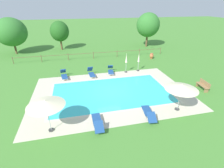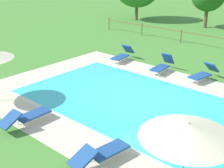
{
  "view_description": "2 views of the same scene",
  "coord_description": "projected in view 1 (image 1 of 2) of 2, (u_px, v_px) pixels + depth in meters",
  "views": [
    {
      "loc": [
        -2.95,
        -13.12,
        7.58
      ],
      "look_at": [
        0.21,
        0.5,
        0.6
      ],
      "focal_mm": 26.22,
      "sensor_mm": 36.0,
      "label": 1
    },
    {
      "loc": [
        7.49,
        -10.11,
        5.92
      ],
      "look_at": [
        -1.03,
        -0.47,
        0.75
      ],
      "focal_mm": 49.91,
      "sensor_mm": 36.0,
      "label": 2
    }
  ],
  "objects": [
    {
      "name": "ground_plane",
      "position": [
        111.0,
        92.0,
        15.42
      ],
      "size": [
        160.0,
        160.0,
        0.0
      ],
      "primitive_type": "plane",
      "color": "#478433"
    },
    {
      "name": "pool_deck_paving",
      "position": [
        111.0,
        92.0,
        15.41
      ],
      "size": [
        14.28,
        9.57,
        0.01
      ],
      "primitive_type": "cube",
      "color": "beige",
      "rests_on": "ground"
    },
    {
      "name": "swimming_pool_water",
      "position": [
        111.0,
        92.0,
        15.41
      ],
      "size": [
        10.7,
        5.99,
        0.01
      ],
      "primitive_type": "cube",
      "color": "#38C6D1",
      "rests_on": "ground"
    },
    {
      "name": "pool_coping_rim",
      "position": [
        111.0,
        92.0,
        15.41
      ],
      "size": [
        11.18,
        6.47,
        0.01
      ],
      "color": "beige",
      "rests_on": "ground"
    },
    {
      "name": "sun_lounger_north_near_steps",
      "position": [
        91.0,
        73.0,
        18.6
      ],
      "size": [
        0.76,
        1.9,
        0.99
      ],
      "color": "navy",
      "rests_on": "ground"
    },
    {
      "name": "sun_lounger_north_mid",
      "position": [
        97.0,
        122.0,
        11.07
      ],
      "size": [
        0.61,
        2.07,
        0.73
      ],
      "color": "navy",
      "rests_on": "ground"
    },
    {
      "name": "sun_lounger_north_far",
      "position": [
        64.0,
        75.0,
        18.11
      ],
      "size": [
        0.87,
        1.99,
        0.93
      ],
      "color": "navy",
      "rests_on": "ground"
    },
    {
      "name": "sun_lounger_north_end",
      "position": [
        148.0,
        113.0,
        11.96
      ],
      "size": [
        0.87,
        2.13,
        0.71
      ],
      "color": "navy",
      "rests_on": "ground"
    },
    {
      "name": "sun_lounger_south_near_corner",
      "position": [
        111.0,
        70.0,
        19.34
      ],
      "size": [
        0.91,
        2.02,
        0.9
      ],
      "color": "navy",
      "rests_on": "ground"
    },
    {
      "name": "patio_umbrella_open_foreground",
      "position": [
        46.0,
        103.0,
        9.86
      ],
      "size": [
        2.32,
        2.32,
        2.37
      ],
      "color": "#383838",
      "rests_on": "ground"
    },
    {
      "name": "patio_umbrella_open_by_bench",
      "position": [
        182.0,
        87.0,
        12.02
      ],
      "size": [
        2.43,
        2.43,
        2.26
      ],
      "color": "#383838",
      "rests_on": "ground"
    },
    {
      "name": "patio_umbrella_closed_row_west",
      "position": [
        139.0,
        59.0,
        19.6
      ],
      "size": [
        0.32,
        0.32,
        2.28
      ],
      "color": "#383838",
      "rests_on": "ground"
    },
    {
      "name": "patio_umbrella_closed_row_mid_west",
      "position": [
        126.0,
        60.0,
        19.15
      ],
      "size": [
        0.32,
        0.32,
        2.33
      ],
      "color": "#383838",
      "rests_on": "ground"
    },
    {
      "name": "wooden_bench_lawn_side",
      "position": [
        203.0,
        85.0,
        15.73
      ],
      "size": [
        0.57,
        1.53,
        0.87
      ],
      "color": "#937047",
      "rests_on": "ground"
    },
    {
      "name": "terracotta_urn_near_fence",
      "position": [
        152.0,
        56.0,
        24.44
      ],
      "size": [
        0.58,
        0.58,
        0.82
      ],
      "color": "#B7663D",
      "rests_on": "ground"
    },
    {
      "name": "perimeter_fence",
      "position": [
        93.0,
        54.0,
        24.4
      ],
      "size": [
        22.12,
        0.08,
        1.05
      ],
      "color": "brown",
      "rests_on": "ground"
    },
    {
      "name": "tree_far_west",
      "position": [
        148.0,
        25.0,
        29.8
      ],
      "size": [
        4.17,
        4.17,
        6.06
      ],
      "color": "brown",
      "rests_on": "ground"
    },
    {
      "name": "tree_west_mid",
      "position": [
        11.0,
        32.0,
        25.48
      ],
      "size": [
        4.71,
        4.71,
        5.63
      ],
      "color": "brown",
      "rests_on": "ground"
    },
    {
      "name": "tree_centre",
      "position": [
        60.0,
        31.0,
        28.01
      ],
      "size": [
        3.15,
        3.15,
        4.88
      ],
      "color": "brown",
      "rests_on": "ground"
    }
  ]
}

